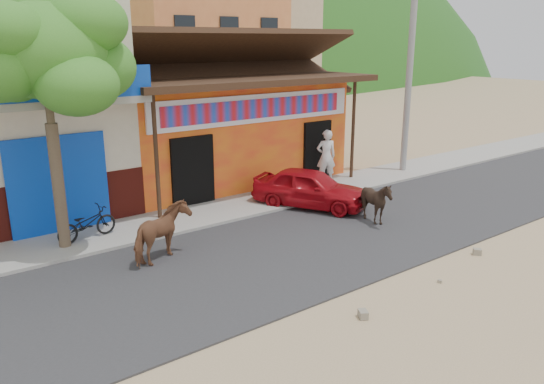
{
  "coord_description": "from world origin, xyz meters",
  "views": [
    {
      "loc": [
        -7.82,
        -6.86,
        4.96
      ],
      "look_at": [
        -0.39,
        3.0,
        1.4
      ],
      "focal_mm": 35.0,
      "sensor_mm": 36.0,
      "label": 1
    }
  ],
  "objects_px": {
    "tree": "(51,123)",
    "pedestrian": "(326,156)",
    "utility_pole": "(410,63)",
    "cow_dark": "(376,202)",
    "cow_tan": "(162,233)",
    "scooter": "(87,224)",
    "red_car": "(310,188)"
  },
  "relations": [
    {
      "from": "pedestrian",
      "to": "cow_dark",
      "type": "bearing_deg",
      "value": 91.69
    },
    {
      "from": "utility_pole",
      "to": "cow_tan",
      "type": "relative_size",
      "value": 5.16
    },
    {
      "from": "scooter",
      "to": "pedestrian",
      "type": "bearing_deg",
      "value": -96.83
    },
    {
      "from": "utility_pole",
      "to": "cow_tan",
      "type": "xyz_separation_m",
      "value": [
        -11.19,
        -2.26,
        -3.43
      ]
    },
    {
      "from": "cow_dark",
      "to": "red_car",
      "type": "relative_size",
      "value": 0.35
    },
    {
      "from": "utility_pole",
      "to": "scooter",
      "type": "height_order",
      "value": "utility_pole"
    },
    {
      "from": "utility_pole",
      "to": "scooter",
      "type": "xyz_separation_m",
      "value": [
        -12.2,
        -0.08,
        -3.59
      ]
    },
    {
      "from": "pedestrian",
      "to": "scooter",
      "type": "bearing_deg",
      "value": 27.55
    },
    {
      "from": "pedestrian",
      "to": "red_car",
      "type": "bearing_deg",
      "value": 61.46
    },
    {
      "from": "utility_pole",
      "to": "cow_dark",
      "type": "xyz_separation_m",
      "value": [
        -5.3,
        -3.43,
        -3.47
      ]
    },
    {
      "from": "cow_tan",
      "to": "pedestrian",
      "type": "height_order",
      "value": "pedestrian"
    },
    {
      "from": "cow_dark",
      "to": "pedestrian",
      "type": "relative_size",
      "value": 0.65
    },
    {
      "from": "tree",
      "to": "pedestrian",
      "type": "relative_size",
      "value": 3.2
    },
    {
      "from": "utility_pole",
      "to": "pedestrian",
      "type": "xyz_separation_m",
      "value": [
        -3.7,
        0.37,
        -3.06
      ]
    },
    {
      "from": "cow_dark",
      "to": "scooter",
      "type": "height_order",
      "value": "cow_dark"
    },
    {
      "from": "cow_tan",
      "to": "cow_dark",
      "type": "xyz_separation_m",
      "value": [
        5.89,
        -1.17,
        -0.04
      ]
    },
    {
      "from": "red_car",
      "to": "tree",
      "type": "bearing_deg",
      "value": 142.81
    },
    {
      "from": "utility_pole",
      "to": "cow_dark",
      "type": "bearing_deg",
      "value": -147.09
    },
    {
      "from": "cow_tan",
      "to": "scooter",
      "type": "bearing_deg",
      "value": -2.64
    },
    {
      "from": "utility_pole",
      "to": "red_car",
      "type": "relative_size",
      "value": 2.3
    },
    {
      "from": "cow_tan",
      "to": "tree",
      "type": "bearing_deg",
      "value": 10.49
    },
    {
      "from": "pedestrian",
      "to": "utility_pole",
      "type": "bearing_deg",
      "value": -161.23
    },
    {
      "from": "tree",
      "to": "cow_tan",
      "type": "height_order",
      "value": "tree"
    },
    {
      "from": "utility_pole",
      "to": "cow_dark",
      "type": "distance_m",
      "value": 7.2
    },
    {
      "from": "red_car",
      "to": "scooter",
      "type": "bearing_deg",
      "value": 141.02
    },
    {
      "from": "utility_pole",
      "to": "scooter",
      "type": "relative_size",
      "value": 5.14
    },
    {
      "from": "red_car",
      "to": "scooter",
      "type": "distance_m",
      "value": 6.51
    },
    {
      "from": "red_car",
      "to": "pedestrian",
      "type": "height_order",
      "value": "pedestrian"
    },
    {
      "from": "scooter",
      "to": "pedestrian",
      "type": "height_order",
      "value": "pedestrian"
    },
    {
      "from": "cow_dark",
      "to": "tree",
      "type": "bearing_deg",
      "value": -147.2
    },
    {
      "from": "red_car",
      "to": "pedestrian",
      "type": "bearing_deg",
      "value": 7.88
    },
    {
      "from": "tree",
      "to": "pedestrian",
      "type": "bearing_deg",
      "value": 3.6
    }
  ]
}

